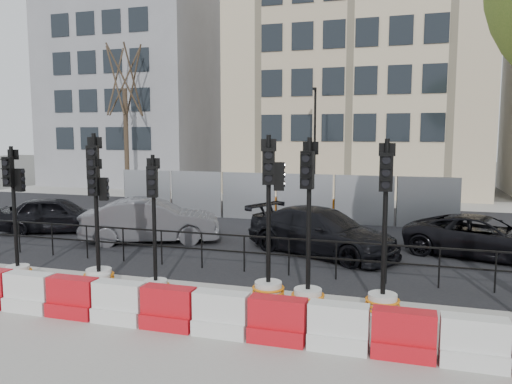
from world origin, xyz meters
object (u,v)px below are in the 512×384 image
(car_a, at_px, (56,215))
(car_c, at_px, (322,232))
(traffic_signal_d, at_px, (98,259))
(traffic_signal_h, at_px, (383,279))

(car_a, xyz_separation_m, car_c, (9.89, -0.48, 0.03))
(traffic_signal_d, xyz_separation_m, car_c, (4.37, 4.93, -0.05))
(traffic_signal_d, relative_size, car_c, 0.60)
(traffic_signal_d, distance_m, car_a, 7.73)
(traffic_signal_d, distance_m, traffic_signal_h, 6.40)
(traffic_signal_d, bearing_deg, car_c, 36.68)
(traffic_signal_d, height_order, traffic_signal_h, traffic_signal_h)
(traffic_signal_h, distance_m, car_c, 5.06)
(traffic_signal_h, distance_m, car_a, 12.96)
(car_a, relative_size, car_c, 0.82)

